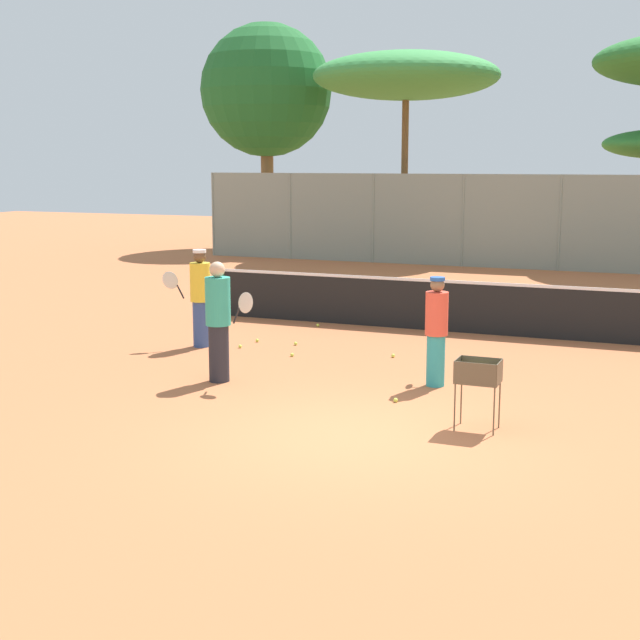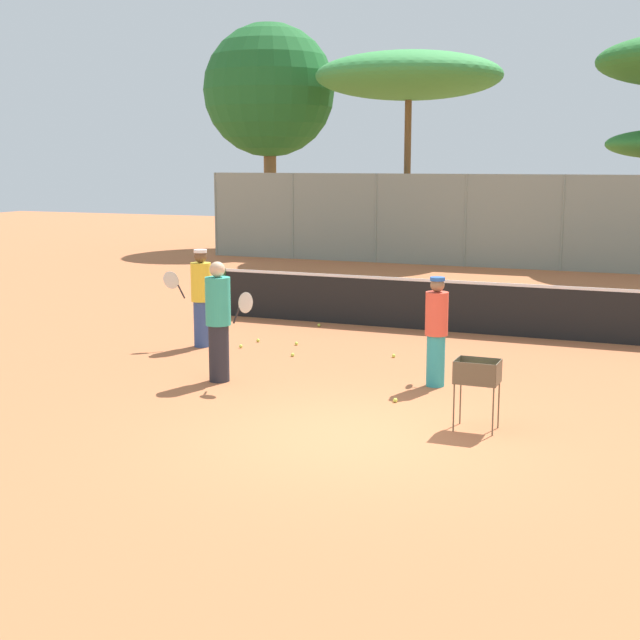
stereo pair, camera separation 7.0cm
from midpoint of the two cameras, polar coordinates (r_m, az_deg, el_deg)
ground_plane at (r=11.49m, az=2.39°, el=-7.39°), size 80.00×80.00×0.00m
tennis_net at (r=18.27m, az=10.24°, el=0.83°), size 11.95×0.10×1.07m
back_fence at (r=29.45m, az=15.03°, el=6.02°), size 25.12×0.08×3.05m
tree_1 at (r=32.98m, az=5.47°, el=15.25°), size 6.67×6.67×7.28m
tree_2 at (r=36.15m, az=-3.51°, el=14.42°), size 5.17×5.17×8.79m
player_white_outfit at (r=13.88m, az=7.31°, el=-0.62°), size 0.39×0.89×1.71m
player_red_cap at (r=16.85m, az=-7.80°, el=1.49°), size 0.88×0.52×1.84m
player_yellow_shirt at (r=14.12m, az=-6.65°, el=-0.03°), size 0.95×0.40×1.92m
ball_cart at (r=11.71m, az=9.90°, el=-3.65°), size 0.56×0.41×0.93m
tennis_ball_0 at (r=16.79m, az=-5.26°, el=-1.69°), size 0.07×0.07×0.07m
tennis_ball_2 at (r=17.31m, az=-4.16°, el=-1.31°), size 0.07×0.07×0.07m
tennis_ball_3 at (r=15.97m, az=4.58°, el=-2.29°), size 0.07×0.07×0.07m
tennis_ball_4 at (r=16.98m, az=-1.69°, el=-1.51°), size 0.07×0.07×0.07m
tennis_ball_5 at (r=16.00m, az=-1.93°, el=-2.24°), size 0.07×0.07×0.07m
tennis_ball_6 at (r=13.04m, az=4.71°, el=-5.13°), size 0.07×0.07×0.07m
tennis_ball_7 at (r=18.87m, az=-0.25°, el=-0.33°), size 0.07×0.07×0.07m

